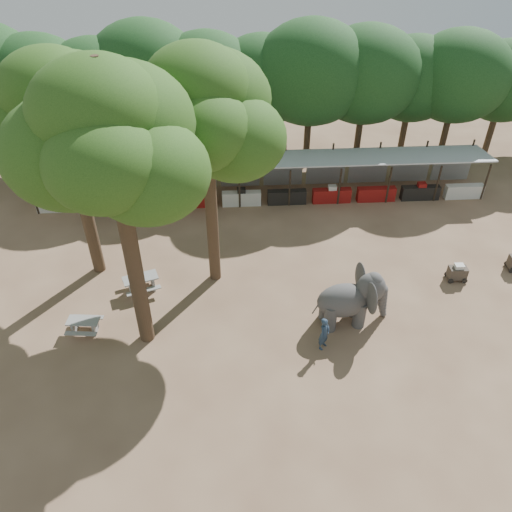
{
  "coord_description": "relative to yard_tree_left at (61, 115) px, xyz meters",
  "views": [
    {
      "loc": [
        -2.16,
        -13.62,
        16.27
      ],
      "look_at": [
        -1.0,
        5.0,
        2.0
      ],
      "focal_mm": 35.0,
      "sensor_mm": 36.0,
      "label": 1
    }
  ],
  "objects": [
    {
      "name": "ground",
      "position": [
        9.13,
        -7.19,
        -8.2
      ],
      "size": [
        100.0,
        100.0,
        0.0
      ],
      "primitive_type": "plane",
      "color": "brown",
      "rests_on": "ground"
    },
    {
      "name": "vendor_stalls",
      "position": [
        9.13,
        6.65,
        -7.02
      ],
      "size": [
        28.0,
        2.99,
        2.8
      ],
      "color": "#A7ABB0",
      "rests_on": "ground"
    },
    {
      "name": "yard_tree_left",
      "position": [
        0.0,
        0.0,
        0.0
      ],
      "size": [
        7.1,
        6.9,
        11.02
      ],
      "color": "#332316",
      "rests_on": "ground"
    },
    {
      "name": "yard_tree_center",
      "position": [
        3.0,
        -5.0,
        1.01
      ],
      "size": [
        7.1,
        6.9,
        12.04
      ],
      "color": "#332316",
      "rests_on": "ground"
    },
    {
      "name": "yard_tree_back",
      "position": [
        6.0,
        -1.0,
        0.34
      ],
      "size": [
        7.1,
        6.9,
        11.36
      ],
      "color": "#332316",
      "rests_on": "ground"
    },
    {
      "name": "backdrop_trees",
      "position": [
        9.13,
        11.81,
        -2.69
      ],
      "size": [
        46.46,
        5.95,
        8.33
      ],
      "color": "#332316",
      "rests_on": "ground"
    },
    {
      "name": "elephant",
      "position": [
        12.29,
        -4.68,
        -6.88
      ],
      "size": [
        3.49,
        2.64,
        2.63
      ],
      "rotation": [
        0.0,
        0.0,
        0.11
      ],
      "color": "#3D3B3A",
      "rests_on": "ground"
    },
    {
      "name": "handler",
      "position": [
        10.78,
        -6.24,
        -7.38
      ],
      "size": [
        0.68,
        0.7,
        1.63
      ],
      "primitive_type": "imported",
      "rotation": [
        0.0,
        0.0,
        0.86
      ],
      "color": "#26384C",
      "rests_on": "ground"
    },
    {
      "name": "picnic_table_near",
      "position": [
        0.35,
        -4.67,
        -7.74
      ],
      "size": [
        1.54,
        1.41,
        0.7
      ],
      "rotation": [
        0.0,
        0.0,
        -0.11
      ],
      "color": "gray",
      "rests_on": "ground"
    },
    {
      "name": "picnic_table_far",
      "position": [
        2.54,
        -2.0,
        -7.66
      ],
      "size": [
        2.03,
        1.93,
        0.82
      ],
      "rotation": [
        0.0,
        0.0,
        0.32
      ],
      "color": "gray",
      "rests_on": "ground"
    },
    {
      "name": "cart_front",
      "position": [
        18.25,
        -2.15,
        -7.73
      ],
      "size": [
        0.99,
        0.67,
        0.95
      ],
      "rotation": [
        0.0,
        0.0,
        -0.03
      ],
      "color": "#342B23",
      "rests_on": "ground"
    }
  ]
}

